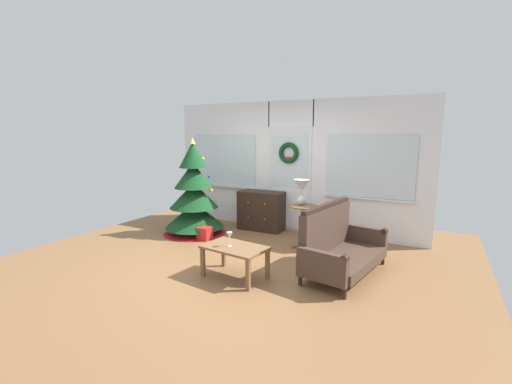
# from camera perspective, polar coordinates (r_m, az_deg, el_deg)

# --- Properties ---
(ground_plane) EXTENTS (6.76, 6.76, 0.00)m
(ground_plane) POSITION_cam_1_polar(r_m,az_deg,el_deg) (5.29, -3.35, -11.59)
(ground_plane) COLOR brown
(back_wall_with_door) EXTENTS (5.20, 0.19, 2.55)m
(back_wall_with_door) POSITION_cam_1_polar(r_m,az_deg,el_deg) (6.82, 5.70, 4.29)
(back_wall_with_door) COLOR white
(back_wall_with_door) RESTS_ON ground
(christmas_tree) EXTENTS (1.21, 1.21, 1.85)m
(christmas_tree) POSITION_cam_1_polar(r_m,az_deg,el_deg) (6.71, -10.27, -1.25)
(christmas_tree) COLOR #4C331E
(christmas_tree) RESTS_ON ground
(dresser_cabinet) EXTENTS (0.91, 0.47, 0.78)m
(dresser_cabinet) POSITION_cam_1_polar(r_m,az_deg,el_deg) (6.91, 0.88, -3.11)
(dresser_cabinet) COLOR black
(dresser_cabinet) RESTS_ON ground
(settee_sofa) EXTENTS (0.94, 1.59, 0.96)m
(settee_sofa) POSITION_cam_1_polar(r_m,az_deg,el_deg) (4.94, 13.51, -8.78)
(settee_sofa) COLOR black
(settee_sofa) RESTS_ON ground
(side_table) EXTENTS (0.50, 0.48, 0.71)m
(side_table) POSITION_cam_1_polar(r_m,az_deg,el_deg) (5.92, 7.93, -4.23)
(side_table) COLOR brown
(side_table) RESTS_ON ground
(table_lamp) EXTENTS (0.28, 0.28, 0.44)m
(table_lamp) POSITION_cam_1_polar(r_m,az_deg,el_deg) (5.88, 7.62, 0.58)
(table_lamp) COLOR silver
(table_lamp) RESTS_ON side_table
(coffee_table) EXTENTS (0.90, 0.61, 0.44)m
(coffee_table) POSITION_cam_1_polar(r_m,az_deg,el_deg) (4.66, -3.55, -9.78)
(coffee_table) COLOR brown
(coffee_table) RESTS_ON ground
(wine_glass) EXTENTS (0.08, 0.08, 0.20)m
(wine_glass) POSITION_cam_1_polar(r_m,az_deg,el_deg) (4.60, -4.43, -7.30)
(wine_glass) COLOR silver
(wine_glass) RESTS_ON coffee_table
(gift_box) EXTENTS (0.23, 0.21, 0.23)m
(gift_box) POSITION_cam_1_polar(r_m,az_deg,el_deg) (6.39, -8.54, -6.79)
(gift_box) COLOR red
(gift_box) RESTS_ON ground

